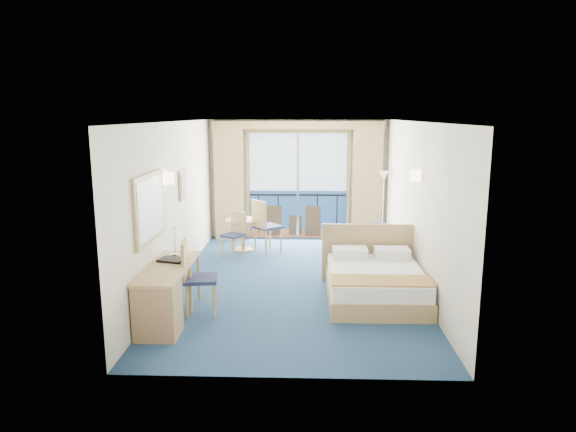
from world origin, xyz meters
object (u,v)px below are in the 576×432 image
object	(u,v)px
bed	(375,281)
round_table	(243,227)
floor_lamp	(383,190)
desk	(160,301)
nightstand	(396,262)
armchair	(372,241)
table_chair_b	(235,231)
desk_chair	(194,273)
table_chair_a	(264,223)

from	to	relation	value
bed	round_table	xyz separation A→B (m)	(-2.39, 2.81, 0.22)
floor_lamp	desk	size ratio (longest dim) A/B	0.99
nightstand	desk	world-z (taller)	desk
armchair	desk	world-z (taller)	desk
armchair	round_table	size ratio (longest dim) A/B	1.06
floor_lamp	table_chair_b	xyz separation A→B (m)	(-3.08, -0.92, -0.73)
armchair	round_table	bearing A→B (deg)	-44.76
table_chair_b	armchair	bearing A→B (deg)	28.75
desk_chair	round_table	world-z (taller)	desk_chair
table_chair_b	floor_lamp	bearing A→B (deg)	48.21
floor_lamp	nightstand	bearing A→B (deg)	-91.45
floor_lamp	desk_chair	distance (m)	5.21
nightstand	desk	size ratio (longest dim) A/B	0.30
armchair	floor_lamp	size ratio (longest dim) A/B	0.48
floor_lamp	table_chair_a	bearing A→B (deg)	-165.45
armchair	table_chair_a	xyz separation A→B (m)	(-2.16, 0.40, 0.26)
round_table	table_chair_b	world-z (taller)	table_chair_b
desk_chair	table_chair_a	distance (m)	3.45
desk	table_chair_b	size ratio (longest dim) A/B	1.83
desk	table_chair_b	bearing A→B (deg)	82.79
nightstand	table_chair_a	size ratio (longest dim) A/B	0.45
nightstand	round_table	xyz separation A→B (m)	(-2.92, 1.63, 0.25)
bed	desk	xyz separation A→B (m)	(-2.96, -1.35, 0.15)
desk	table_chair_a	size ratio (longest dim) A/B	1.50
floor_lamp	round_table	distance (m)	3.11
nightstand	desk	xyz separation A→B (m)	(-3.50, -2.54, 0.18)
desk_chair	table_chair_a	size ratio (longest dim) A/B	0.98
bed	desk	bearing A→B (deg)	-155.44
armchair	table_chair_a	distance (m)	2.21
armchair	floor_lamp	bearing A→B (deg)	-141.67
desk	desk_chair	bearing A→B (deg)	64.92
desk_chair	table_chair_b	size ratio (longest dim) A/B	1.20
armchair	nightstand	bearing A→B (deg)	72.50
nightstand	round_table	world-z (taller)	round_table
desk	armchair	bearing A→B (deg)	48.57
bed	round_table	size ratio (longest dim) A/B	2.57
round_table	desk_chair	bearing A→B (deg)	-94.37
round_table	table_chair_b	bearing A→B (deg)	-103.78
round_table	table_chair_b	xyz separation A→B (m)	(-0.10, -0.41, 0.00)
desk	round_table	world-z (taller)	desk
nightstand	floor_lamp	xyz separation A→B (m)	(0.05, 2.14, 0.98)
nightstand	armchair	size ratio (longest dim) A/B	0.64
bed	desk	distance (m)	3.26
table_chair_b	desk_chair	bearing A→B (deg)	-61.47
nightstand	table_chair_a	bearing A→B (deg)	148.96
desk_chair	round_table	xyz separation A→B (m)	(0.27, 3.51, -0.11)
desk_chair	desk	bearing A→B (deg)	147.26
bed	nightstand	distance (m)	1.30
nightstand	floor_lamp	size ratio (longest dim) A/B	0.30
bed	desk_chair	size ratio (longest dim) A/B	1.75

